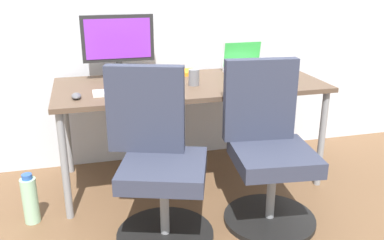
{
  "coord_description": "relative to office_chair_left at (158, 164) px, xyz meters",
  "views": [
    {
      "loc": [
        -0.68,
        -2.63,
        1.4
      ],
      "look_at": [
        0.0,
        -0.05,
        0.46
      ],
      "focal_mm": 39.32,
      "sensor_mm": 36.0,
      "label": 1
    }
  ],
  "objects": [
    {
      "name": "ground_plane",
      "position": [
        0.33,
        0.6,
        -0.42
      ],
      "size": [
        5.28,
        5.28,
        0.0
      ],
      "primitive_type": "plane",
      "color": "brown"
    },
    {
      "name": "desk",
      "position": [
        0.33,
        0.6,
        0.22
      ],
      "size": [
        1.76,
        0.74,
        0.7
      ],
      "color": "brown",
      "rests_on": "ground"
    },
    {
      "name": "office_chair_left",
      "position": [
        0.0,
        0.0,
        0.0
      ],
      "size": [
        0.56,
        0.56,
        0.94
      ],
      "color": "black",
      "rests_on": "ground"
    },
    {
      "name": "office_chair_right",
      "position": [
        0.64,
        0.0,
        0.0
      ],
      "size": [
        0.54,
        0.54,
        0.94
      ],
      "color": "black",
      "rests_on": "ground"
    },
    {
      "name": "water_bottle_on_floor",
      "position": [
        -0.71,
        0.29,
        -0.28
      ],
      "size": [
        0.09,
        0.09,
        0.31
      ],
      "color": "#A5D8B2",
      "rests_on": "ground"
    },
    {
      "name": "desktop_monitor",
      "position": [
        -0.1,
        0.83,
        0.53
      ],
      "size": [
        0.48,
        0.18,
        0.43
      ],
      "color": "#262626",
      "rests_on": "desk"
    },
    {
      "name": "open_laptop",
      "position": [
        0.8,
        0.8,
        0.33
      ],
      "size": [
        0.31,
        0.26,
        0.23
      ],
      "color": "silver",
      "rests_on": "desk"
    },
    {
      "name": "keyboard_by_monitor",
      "position": [
        -0.13,
        0.46,
        0.29
      ],
      "size": [
        0.34,
        0.12,
        0.02
      ],
      "primitive_type": "cube",
      "color": "silver",
      "rests_on": "desk"
    },
    {
      "name": "keyboard_by_laptop",
      "position": [
        0.82,
        0.4,
        0.29
      ],
      "size": [
        0.34,
        0.12,
        0.02
      ],
      "primitive_type": "cube",
      "color": "#2D2D2D",
      "rests_on": "desk"
    },
    {
      "name": "mouse_by_monitor",
      "position": [
        0.12,
        0.64,
        0.3
      ],
      "size": [
        0.06,
        0.1,
        0.03
      ],
      "primitive_type": "ellipsoid",
      "color": "#2D2D2D",
      "rests_on": "desk"
    },
    {
      "name": "mouse_by_laptop",
      "position": [
        -0.4,
        0.41,
        0.3
      ],
      "size": [
        0.06,
        0.1,
        0.03
      ],
      "primitive_type": "ellipsoid",
      "color": "#515156",
      "rests_on": "desk"
    },
    {
      "name": "coffee_mug",
      "position": [
        0.59,
        0.33,
        0.33
      ],
      "size": [
        0.08,
        0.08,
        0.09
      ],
      "primitive_type": "cylinder",
      "color": "red",
      "rests_on": "desk"
    },
    {
      "name": "pen_cup",
      "position": [
        0.34,
        0.53,
        0.33
      ],
      "size": [
        0.07,
        0.07,
        0.1
      ],
      "primitive_type": "cylinder",
      "color": "slate",
      "rests_on": "desk"
    },
    {
      "name": "notebook",
      "position": [
        0.33,
        0.85,
        0.29
      ],
      "size": [
        0.21,
        0.15,
        0.03
      ],
      "primitive_type": "cube",
      "color": "orange",
      "rests_on": "desk"
    }
  ]
}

